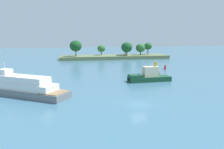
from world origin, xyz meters
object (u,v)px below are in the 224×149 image
at_px(tugboat, 149,76).
at_px(channel_buoy_red, 165,67).
at_px(small_motorboat, 152,73).
at_px(white_riverboat, 16,86).

distance_m(tugboat, channel_buoy_red, 23.01).
bearing_deg(tugboat, channel_buoy_red, 54.83).
height_order(small_motorboat, tugboat, tugboat).
bearing_deg(channel_buoy_red, tugboat, -125.17).
relative_size(white_riverboat, channel_buoy_red, 11.38).
distance_m(tugboat, white_riverboat, 31.66).
bearing_deg(channel_buoy_red, white_riverboat, -149.43).
bearing_deg(white_riverboat, tugboat, 13.20).
bearing_deg(channel_buoy_red, small_motorboat, -135.27).
xyz_separation_m(small_motorboat, channel_buoy_red, (8.08, 8.00, 0.58)).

